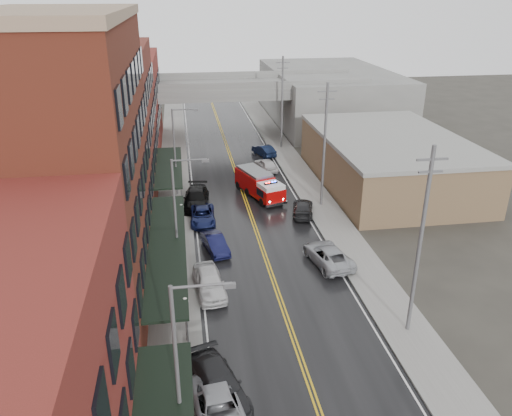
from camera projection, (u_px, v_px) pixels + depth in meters
road at (257, 233)px, 43.75m from camera, size 11.00×160.00×0.02m
sidewalk_left at (173, 238)px, 42.71m from camera, size 3.00×160.00×0.15m
sidewalk_right at (337, 227)px, 44.73m from camera, size 3.00×160.00×0.15m
curb_left at (192, 236)px, 42.94m from camera, size 0.30×160.00×0.15m
curb_right at (319, 228)px, 44.50m from camera, size 0.30×160.00×0.15m
brick_building_b at (69, 169)px, 31.97m from camera, size 9.00×20.00×18.00m
brick_building_c at (105, 125)px, 48.43m from camera, size 9.00×15.00×15.00m
brick_building_far at (123, 104)px, 64.89m from camera, size 9.00×20.00×12.00m
tan_building at (388, 162)px, 54.03m from camera, size 14.00×22.00×5.00m
right_far_block at (329, 95)px, 80.90m from camera, size 18.00×30.00×8.00m
awning_1 at (167, 245)px, 35.18m from camera, size 2.60×18.00×3.09m
awning_2 at (169, 166)px, 51.04m from camera, size 2.60×13.00×3.09m
globe_lamp_1 at (186, 310)px, 29.25m from camera, size 0.44×0.44×3.12m
globe_lamp_2 at (182, 213)px, 41.94m from camera, size 0.44×0.44×3.12m
street_lamp_0 at (183, 363)px, 20.84m from camera, size 2.64×0.22×9.00m
street_lamp_1 at (179, 211)px, 35.34m from camera, size 2.64×0.22×9.00m
street_lamp_2 at (177, 147)px, 49.83m from camera, size 2.64×0.22×9.00m
utility_pole_0 at (420, 241)px, 28.64m from camera, size 1.80×0.24×12.00m
utility_pole_1 at (324, 144)px, 46.76m from camera, size 1.80×0.24×12.00m
utility_pole_2 at (282, 101)px, 64.89m from camera, size 1.80×0.24×12.00m
overpass at (222, 95)px, 70.36m from camera, size 40.00×10.00×7.50m
fire_truck at (259, 184)px, 50.90m from camera, size 4.52×7.35×2.56m
parked_car_left_2 at (219, 410)px, 24.27m from camera, size 3.09×5.50×1.45m
parked_car_left_3 at (218, 385)px, 25.82m from camera, size 3.55×5.63×1.52m
parked_car_left_4 at (209, 282)px, 34.79m from camera, size 2.44×5.04×1.66m
parked_car_left_5 at (215, 244)px, 40.41m from camera, size 2.29×4.29×1.34m
parked_car_left_6 at (203, 215)px, 45.50m from camera, size 2.33×4.86×1.34m
parked_car_left_7 at (196, 198)px, 48.83m from camera, size 3.01×5.99×1.67m
parked_car_right_0 at (328, 255)px, 38.54m from camera, size 3.40×5.70×1.48m
parked_car_right_1 at (303, 208)px, 47.12m from camera, size 2.93×4.90×1.33m
parked_car_right_2 at (266, 165)px, 58.64m from camera, size 2.59×4.52×1.45m
parked_car_right_3 at (264, 150)px, 64.06m from camera, size 2.78×4.51×1.40m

